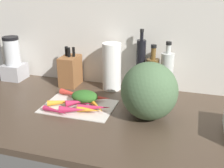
% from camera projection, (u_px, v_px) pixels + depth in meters
% --- Properties ---
extents(ground_plane, '(1.70, 0.80, 0.03)m').
position_uv_depth(ground_plane, '(106.00, 115.00, 1.35)').
color(ground_plane, '#47382B').
extents(wall_back, '(1.70, 0.03, 0.60)m').
position_uv_depth(wall_back, '(126.00, 35.00, 1.58)').
color(wall_back, silver).
rests_on(wall_back, ground_plane).
extents(cutting_board, '(0.35, 0.25, 0.01)m').
position_uv_depth(cutting_board, '(79.00, 106.00, 1.40)').
color(cutting_board, beige).
rests_on(cutting_board, ground_plane).
extents(carrot_0, '(0.14, 0.05, 0.03)m').
position_uv_depth(carrot_0, '(55.00, 111.00, 1.31)').
color(carrot_0, '#B2264C').
rests_on(carrot_0, cutting_board).
extents(carrot_1, '(0.11, 0.04, 0.02)m').
position_uv_depth(carrot_1, '(83.00, 103.00, 1.40)').
color(carrot_1, '#B2264C').
rests_on(carrot_1, cutting_board).
extents(carrot_2, '(0.17, 0.11, 0.03)m').
position_uv_depth(carrot_2, '(65.00, 102.00, 1.40)').
color(carrot_2, orange).
rests_on(carrot_2, cutting_board).
extents(carrot_3, '(0.17, 0.05, 0.02)m').
position_uv_depth(carrot_3, '(93.00, 107.00, 1.35)').
color(carrot_3, orange).
rests_on(carrot_3, cutting_board).
extents(carrot_4, '(0.11, 0.05, 0.03)m').
position_uv_depth(carrot_4, '(100.00, 98.00, 1.45)').
color(carrot_4, red).
rests_on(carrot_4, cutting_board).
extents(carrot_5, '(0.11, 0.09, 0.03)m').
position_uv_depth(carrot_5, '(77.00, 102.00, 1.39)').
color(carrot_5, '#B2264C').
rests_on(carrot_5, cutting_board).
extents(carrot_6, '(0.11, 0.04, 0.03)m').
position_uv_depth(carrot_6, '(89.00, 110.00, 1.32)').
color(carrot_6, orange).
rests_on(carrot_6, cutting_board).
extents(carrot_7, '(0.12, 0.13, 0.03)m').
position_uv_depth(carrot_7, '(96.00, 106.00, 1.37)').
color(carrot_7, orange).
rests_on(carrot_7, cutting_board).
extents(carrot_8, '(0.16, 0.08, 0.03)m').
position_uv_depth(carrot_8, '(94.00, 107.00, 1.34)').
color(carrot_8, '#B2264C').
rests_on(carrot_8, cutting_board).
extents(carrot_9, '(0.16, 0.06, 0.03)m').
position_uv_depth(carrot_9, '(73.00, 94.00, 1.50)').
color(carrot_9, red).
rests_on(carrot_9, cutting_board).
extents(carrot_10, '(0.13, 0.07, 0.04)m').
position_uv_depth(carrot_10, '(73.00, 110.00, 1.31)').
color(carrot_10, '#B2264C').
rests_on(carrot_10, cutting_board).
extents(carrot_greens_pile, '(0.14, 0.11, 0.06)m').
position_uv_depth(carrot_greens_pile, '(85.00, 96.00, 1.43)').
color(carrot_greens_pile, '#2D6023').
rests_on(carrot_greens_pile, cutting_board).
extents(winter_squash, '(0.26, 0.25, 0.27)m').
position_uv_depth(winter_squash, '(149.00, 91.00, 1.25)').
color(winter_squash, '#4C6B47').
rests_on(winter_squash, ground_plane).
extents(knife_block, '(0.10, 0.14, 0.23)m').
position_uv_depth(knife_block, '(70.00, 70.00, 1.65)').
color(knife_block, brown).
rests_on(knife_block, ground_plane).
extents(blender_appliance, '(0.13, 0.13, 0.27)m').
position_uv_depth(blender_appliance, '(13.00, 61.00, 1.74)').
color(blender_appliance, '#B2B2B7').
rests_on(blender_appliance, ground_plane).
extents(paper_towel_roll, '(0.11, 0.11, 0.27)m').
position_uv_depth(paper_towel_roll, '(112.00, 67.00, 1.58)').
color(paper_towel_roll, white).
rests_on(paper_towel_roll, ground_plane).
extents(bottle_0, '(0.05, 0.05, 0.35)m').
position_uv_depth(bottle_0, '(141.00, 65.00, 1.55)').
color(bottle_0, black).
rests_on(bottle_0, ground_plane).
extents(bottle_1, '(0.07, 0.07, 0.28)m').
position_uv_depth(bottle_1, '(152.00, 75.00, 1.53)').
color(bottle_1, brown).
rests_on(bottle_1, ground_plane).
extents(bottle_2, '(0.07, 0.07, 0.30)m').
position_uv_depth(bottle_2, '(167.00, 73.00, 1.50)').
color(bottle_2, silver).
rests_on(bottle_2, ground_plane).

